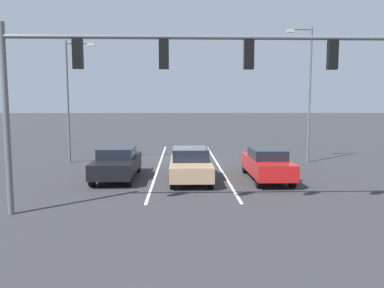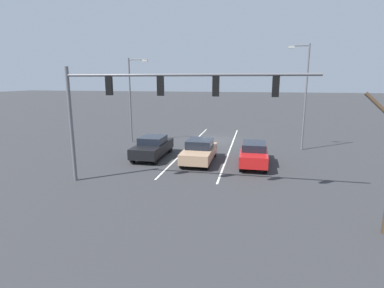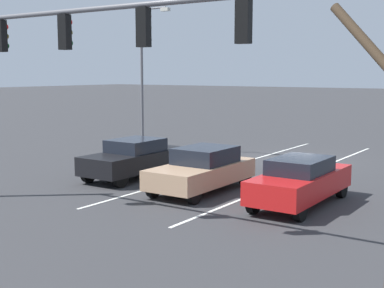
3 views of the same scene
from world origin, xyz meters
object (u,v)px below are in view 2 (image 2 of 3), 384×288
(car_black_rightlane_front, at_px, (153,147))
(car_red_leftlane_front, at_px, (254,153))
(traffic_signal_gantry, at_px, (150,96))
(car_tan_midlane_front, at_px, (199,151))
(street_lamp_left_shoulder, at_px, (304,91))
(street_lamp_right_shoulder, at_px, (132,94))

(car_black_rightlane_front, bearing_deg, car_red_leftlane_front, 175.91)
(car_black_rightlane_front, height_order, traffic_signal_gantry, traffic_signal_gantry)
(car_tan_midlane_front, xyz_separation_m, car_black_rightlane_front, (3.62, -0.56, 0.01))
(car_red_leftlane_front, distance_m, traffic_signal_gantry, 8.56)
(traffic_signal_gantry, bearing_deg, car_tan_midlane_front, -106.56)
(car_tan_midlane_front, relative_size, traffic_signal_gantry, 0.35)
(traffic_signal_gantry, bearing_deg, street_lamp_left_shoulder, -129.97)
(street_lamp_right_shoulder, bearing_deg, street_lamp_left_shoulder, 178.83)
(car_black_rightlane_front, height_order, street_lamp_right_shoulder, street_lamp_right_shoulder)
(car_tan_midlane_front, xyz_separation_m, street_lamp_left_shoulder, (-7.40, -5.37, 3.96))
(car_red_leftlane_front, height_order, traffic_signal_gantry, traffic_signal_gantry)
(car_red_leftlane_front, distance_m, street_lamp_left_shoulder, 7.59)
(car_red_leftlane_front, bearing_deg, car_black_rightlane_front, -4.09)
(car_tan_midlane_front, bearing_deg, traffic_signal_gantry, 73.44)
(car_tan_midlane_front, relative_size, street_lamp_right_shoulder, 0.60)
(street_lamp_left_shoulder, bearing_deg, traffic_signal_gantry, 50.03)
(car_black_rightlane_front, height_order, car_red_leftlane_front, car_black_rightlane_front)
(traffic_signal_gantry, relative_size, street_lamp_right_shoulder, 1.71)
(car_tan_midlane_front, bearing_deg, street_lamp_left_shoulder, -144.00)
(car_black_rightlane_front, distance_m, car_red_leftlane_front, 7.34)
(car_tan_midlane_front, distance_m, street_lamp_left_shoulder, 9.96)
(car_red_leftlane_front, height_order, street_lamp_right_shoulder, street_lamp_right_shoulder)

